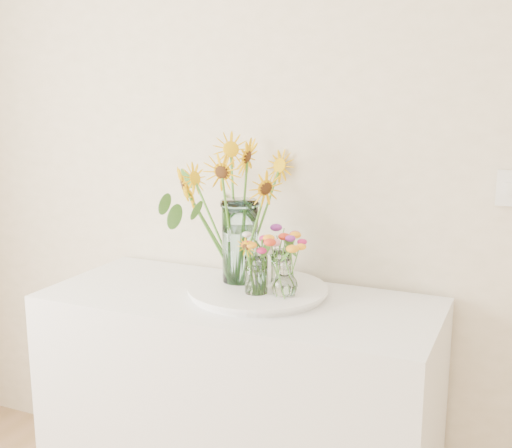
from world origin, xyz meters
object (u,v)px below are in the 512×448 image
tray (258,292)px  small_vase_b (285,278)px  counter (239,414)px  small_vase_c (281,268)px  small_vase_a (256,275)px  mason_jar (240,242)px

tray → small_vase_b: 0.15m
counter → small_vase_c: 0.56m
small_vase_a → small_vase_b: small_vase_a is taller
small_vase_b → small_vase_a: bearing=-169.5°
tray → mason_jar: 0.19m
tray → small_vase_b: small_vase_b is taller
tray → small_vase_b: size_ratio=3.63×
mason_jar → small_vase_b: 0.24m
mason_jar → small_vase_a: bearing=-43.6°
counter → small_vase_b: size_ratio=10.69×
small_vase_c → tray: bearing=-128.3°
counter → tray: bearing=43.5°
tray → mason_jar: mason_jar is taller
tray → mason_jar: (-0.09, 0.04, 0.17)m
tray → small_vase_a: small_vase_a is taller
counter → small_vase_a: small_vase_a is taller
small_vase_a → small_vase_b: 0.10m
tray → small_vase_a: (0.02, -0.06, 0.08)m
tray → small_vase_a: 0.10m
counter → small_vase_c: bearing=48.2°
counter → mason_jar: mason_jar is taller
small_vase_c → counter: bearing=-131.8°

